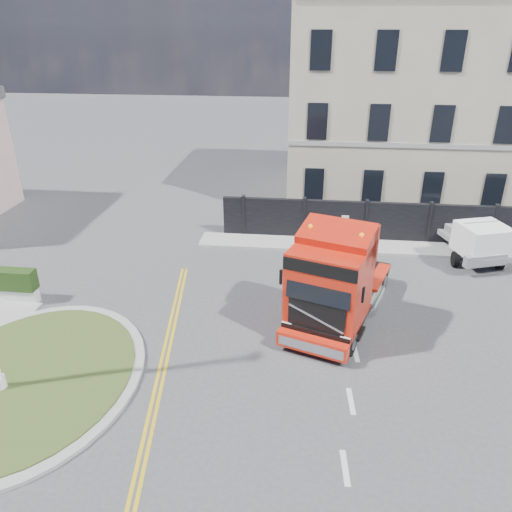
# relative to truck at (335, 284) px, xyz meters

# --- Properties ---
(ground) EXTENTS (120.00, 120.00, 0.00)m
(ground) POSITION_rel_truck_xyz_m (-2.21, -1.10, -1.69)
(ground) COLOR #424244
(ground) RESTS_ON ground
(traffic_island) EXTENTS (6.80, 6.80, 0.17)m
(traffic_island) POSITION_rel_truck_xyz_m (-9.21, -4.10, -1.61)
(traffic_island) COLOR #999993
(traffic_island) RESTS_ON ground
(hoarding_fence) EXTENTS (18.80, 0.25, 2.00)m
(hoarding_fence) POSITION_rel_truck_xyz_m (4.34, 7.90, -0.69)
(hoarding_fence) COLOR black
(hoarding_fence) RESTS_ON ground
(georgian_building) EXTENTS (12.30, 10.30, 12.80)m
(georgian_building) POSITION_rel_truck_xyz_m (3.79, 15.40, 4.08)
(georgian_building) COLOR #C0B698
(georgian_building) RESTS_ON ground
(pavement_far) EXTENTS (20.00, 1.60, 0.12)m
(pavement_far) POSITION_rel_truck_xyz_m (3.79, 7.00, -1.63)
(pavement_far) COLOR #999993
(pavement_far) RESTS_ON ground
(truck) EXTENTS (4.28, 6.73, 3.78)m
(truck) POSITION_rel_truck_xyz_m (0.00, 0.00, 0.00)
(truck) COLOR black
(truck) RESTS_ON ground
(flatbed_pickup) EXTENTS (3.25, 5.17, 1.98)m
(flatbed_pickup) POSITION_rel_truck_xyz_m (6.49, 5.99, -0.63)
(flatbed_pickup) COLOR slate
(flatbed_pickup) RESTS_ON ground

